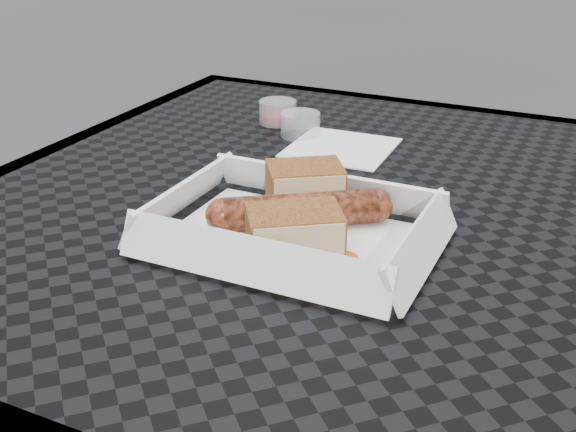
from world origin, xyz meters
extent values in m
cube|color=black|center=(0.00, 0.00, 0.74)|extent=(0.80, 0.80, 0.01)
cube|color=black|center=(0.00, 0.39, 0.73)|extent=(0.80, 0.03, 0.03)
cube|color=black|center=(-0.39, 0.00, 0.73)|extent=(0.03, 0.80, 0.03)
cylinder|color=black|center=(-0.35, 0.35, 0.36)|extent=(0.03, 0.03, 0.73)
cube|color=white|center=(-0.02, -0.10, 0.75)|extent=(0.22, 0.15, 0.00)
cylinder|color=brown|center=(-0.02, -0.07, 0.77)|extent=(0.14, 0.11, 0.03)
sphere|color=brown|center=(0.04, -0.03, 0.77)|extent=(0.03, 0.03, 0.03)
sphere|color=brown|center=(-0.08, -0.11, 0.77)|extent=(0.03, 0.03, 0.03)
cube|color=brown|center=(-0.04, -0.04, 0.77)|extent=(0.09, 0.08, 0.04)
cube|color=brown|center=(0.00, -0.13, 0.77)|extent=(0.10, 0.09, 0.04)
cylinder|color=#F1440A|center=(0.03, -0.13, 0.75)|extent=(0.02, 0.02, 0.00)
torus|color=white|center=(0.04, -0.14, 0.75)|extent=(0.02, 0.02, 0.00)
cube|color=#B2D17F|center=(0.04, -0.13, 0.75)|extent=(0.02, 0.02, 0.00)
cube|color=white|center=(-0.07, 0.15, 0.75)|extent=(0.12, 0.12, 0.00)
cylinder|color=maroon|center=(-0.18, 0.21, 0.76)|extent=(0.05, 0.05, 0.03)
cylinder|color=silver|center=(-0.13, 0.17, 0.76)|extent=(0.05, 0.05, 0.03)
camera|label=1|loc=(0.22, -0.62, 1.04)|focal=45.00mm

